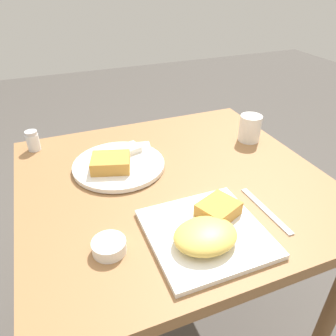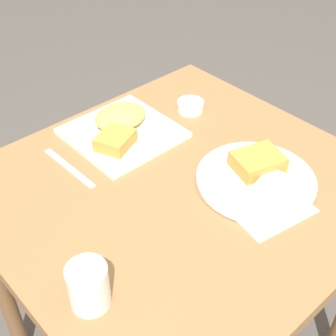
{
  "view_description": "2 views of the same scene",
  "coord_description": "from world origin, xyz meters",
  "px_view_note": "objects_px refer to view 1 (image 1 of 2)",
  "views": [
    {
      "loc": [
        -0.32,
        -0.76,
        1.33
      ],
      "look_at": [
        -0.01,
        0.02,
        0.8
      ],
      "focal_mm": 35.0,
      "sensor_mm": 36.0,
      "label": 1
    },
    {
      "loc": [
        0.59,
        0.61,
        1.53
      ],
      "look_at": [
        0.03,
        -0.01,
        0.83
      ],
      "focal_mm": 50.0,
      "sensor_mm": 36.0,
      "label": 2
    }
  ],
  "objects_px": {
    "coffee_mug": "(250,128)",
    "sauce_ramekin": "(109,246)",
    "plate_square_near": "(207,231)",
    "butter_knife": "(266,210)",
    "plate_oval_far": "(117,163)",
    "salt_shaker": "(33,142)"
  },
  "relations": [
    {
      "from": "salt_shaker",
      "to": "butter_knife",
      "type": "bearing_deg",
      "value": -46.33
    },
    {
      "from": "plate_square_near",
      "to": "plate_oval_far",
      "type": "distance_m",
      "value": 0.4
    },
    {
      "from": "plate_square_near",
      "to": "sauce_ramekin",
      "type": "xyz_separation_m",
      "value": [
        -0.23,
        0.04,
        -0.01
      ]
    },
    {
      "from": "plate_square_near",
      "to": "sauce_ramekin",
      "type": "relative_size",
      "value": 3.48
    },
    {
      "from": "butter_knife",
      "to": "coffee_mug",
      "type": "distance_m",
      "value": 0.41
    },
    {
      "from": "sauce_ramekin",
      "to": "salt_shaker",
      "type": "xyz_separation_m",
      "value": [
        -0.13,
        0.56,
        0.01
      ]
    },
    {
      "from": "sauce_ramekin",
      "to": "coffee_mug",
      "type": "height_order",
      "value": "coffee_mug"
    },
    {
      "from": "salt_shaker",
      "to": "butter_knife",
      "type": "distance_m",
      "value": 0.8
    },
    {
      "from": "coffee_mug",
      "to": "sauce_ramekin",
      "type": "bearing_deg",
      "value": -149.9
    },
    {
      "from": "salt_shaker",
      "to": "butter_knife",
      "type": "height_order",
      "value": "salt_shaker"
    },
    {
      "from": "salt_shaker",
      "to": "coffee_mug",
      "type": "bearing_deg",
      "value": -16.31
    },
    {
      "from": "coffee_mug",
      "to": "butter_knife",
      "type": "bearing_deg",
      "value": -117.11
    },
    {
      "from": "plate_square_near",
      "to": "coffee_mug",
      "type": "bearing_deg",
      "value": 46.23
    },
    {
      "from": "plate_square_near",
      "to": "salt_shaker",
      "type": "relative_size",
      "value": 3.85
    },
    {
      "from": "plate_square_near",
      "to": "coffee_mug",
      "type": "distance_m",
      "value": 0.54
    },
    {
      "from": "plate_oval_far",
      "to": "butter_knife",
      "type": "height_order",
      "value": "plate_oval_far"
    },
    {
      "from": "plate_oval_far",
      "to": "plate_square_near",
      "type": "bearing_deg",
      "value": -72.33
    },
    {
      "from": "plate_square_near",
      "to": "sauce_ramekin",
      "type": "height_order",
      "value": "plate_square_near"
    },
    {
      "from": "butter_knife",
      "to": "coffee_mug",
      "type": "xyz_separation_m",
      "value": [
        0.18,
        0.36,
        0.05
      ]
    },
    {
      "from": "salt_shaker",
      "to": "plate_square_near",
      "type": "bearing_deg",
      "value": -59.29
    },
    {
      "from": "butter_knife",
      "to": "plate_square_near",
      "type": "bearing_deg",
      "value": 97.44
    },
    {
      "from": "plate_oval_far",
      "to": "butter_knife",
      "type": "bearing_deg",
      "value": -48.44
    }
  ]
}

